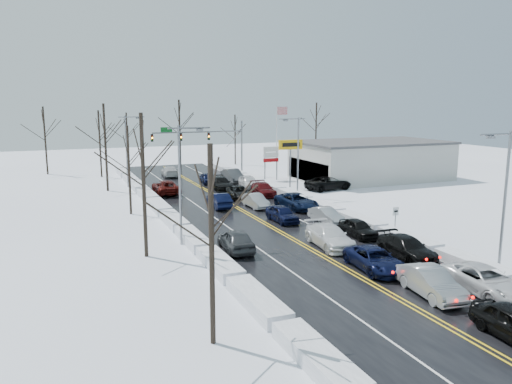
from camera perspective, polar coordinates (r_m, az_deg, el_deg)
name	(u,v)px	position (r m, az deg, el deg)	size (l,w,h in m)	color
ground	(263,223)	(44.88, 0.85, -3.51)	(160.00, 160.00, 0.00)	white
road_surface	(255,218)	(46.67, -0.11, -2.96)	(14.00, 84.00, 0.01)	black
snow_bank_left	(175,225)	(44.45, -9.24, -3.78)	(1.47, 72.00, 0.73)	white
snow_bank_right	(326,211)	(49.97, 7.99, -2.18)	(1.47, 72.00, 0.73)	white
traffic_signal_mast	(208,139)	(71.30, -5.47, 6.05)	(13.28, 0.39, 8.00)	slate
tires_plus_sign	(290,148)	(62.77, 3.96, 5.05)	(3.20, 0.34, 6.00)	slate
used_vehicles_sign	(271,156)	(68.35, 1.72, 4.10)	(2.20, 0.22, 4.65)	slate
speed_limit_sign	(396,216)	(41.87, 15.66, -2.62)	(0.55, 0.09, 2.35)	slate
flagpole	(278,133)	(77.31, 2.49, 6.75)	(1.87, 1.20, 10.00)	silver
dealership_building	(371,160)	(71.61, 12.96, 3.59)	(20.40, 12.40, 5.30)	#B7B8B2
streetlight_se	(503,191)	(34.11, 26.41, 0.08)	(3.20, 0.25, 9.00)	slate
streetlight_ne	(296,150)	(56.42, 4.65, 4.78)	(3.20, 0.25, 9.00)	slate
streetlight_sw	(182,175)	(37.53, -8.42, 1.90)	(3.20, 0.25, 9.00)	slate
streetlight_nw	(128,145)	(64.90, -14.43, 5.21)	(3.20, 0.25, 9.00)	slate
tree_left_a	(211,207)	(21.45, -5.17, -1.69)	(3.60, 3.60, 9.00)	#2D231C
tree_left_b	(143,157)	(34.73, -12.84, 3.87)	(4.00, 4.00, 10.00)	#2D231C
tree_left_c	(128,153)	(48.76, -14.39, 4.36)	(3.40, 3.40, 8.50)	#2D231C
tree_left_d	(105,130)	(62.44, -16.91, 6.77)	(4.20, 4.20, 10.50)	#2D231C
tree_left_e	(99,131)	(74.45, -17.48, 6.70)	(3.80, 3.80, 9.50)	#2D231C
tree_far_a	(44,127)	(80.16, -23.04, 6.83)	(4.00, 4.00, 10.00)	#2D231C
tree_far_b	(127,130)	(81.95, -14.54, 6.89)	(3.60, 3.60, 9.00)	#2D231C
tree_far_c	(179,121)	(81.41, -8.75, 8.06)	(4.40, 4.40, 11.00)	#2D231C
tree_far_d	(235,130)	(85.81, -2.41, 7.12)	(3.40, 3.40, 8.50)	#2D231C
tree_far_e	(316,120)	(92.85, 6.90, 8.16)	(4.20, 4.20, 10.50)	#2D231C
queued_car_1	(430,296)	(30.17, 19.27, -11.12)	(1.67, 4.80, 1.58)	#969A9E
queued_car_2	(375,270)	(33.48, 13.39, -8.67)	(2.35, 5.10, 1.42)	black
queued_car_3	(329,246)	(38.04, 8.38, -6.18)	(2.23, 5.50, 1.59)	white
queued_car_4	(282,222)	(45.28, 2.99, -3.40)	(1.74, 4.32, 1.47)	black
queued_car_5	(255,207)	(51.22, -0.06, -1.77)	(1.48, 4.25, 1.40)	#A1A4A9
queued_car_6	(239,198)	(55.94, -1.97, -0.74)	(2.26, 4.91, 1.36)	black
queued_car_7	(221,190)	(61.60, -4.01, 0.27)	(2.17, 5.33, 1.55)	black
queued_car_8	(207,183)	(66.41, -5.57, 0.98)	(1.61, 4.01, 1.37)	black
queued_car_10	(484,293)	(31.71, 24.59, -10.44)	(2.51, 5.45, 1.52)	silver
queued_car_11	(406,258)	(36.49, 16.82, -7.24)	(2.10, 5.17, 1.50)	black
queued_car_12	(358,236)	(41.17, 11.57, -5.00)	(1.67, 4.15, 1.41)	black
queued_car_13	(326,222)	(45.46, 7.99, -3.43)	(1.40, 4.02, 1.33)	#ACB0B5
queued_car_14	(296,209)	(50.75, 4.64, -1.92)	(2.58, 5.60, 1.56)	black
queued_car_15	(263,195)	(57.72, 0.83, -0.39)	(2.05, 5.04, 1.46)	#45090B
queued_car_16	(249,188)	(62.63, -0.83, 0.46)	(1.88, 4.67, 1.59)	silver
queued_car_17	(233,182)	(67.43, -2.65, 1.16)	(1.82, 5.21, 1.72)	#404245
oncoming_car_0	(219,208)	(51.28, -4.21, -1.78)	(1.61, 4.62, 1.52)	black
oncoming_car_1	(166,194)	(59.57, -10.22, -0.22)	(2.68, 5.81, 1.61)	#4E0E0A
oncoming_car_2	(170,176)	(73.32, -9.82, 1.76)	(2.12, 5.21, 1.51)	silver
oncoming_car_3	(236,250)	(36.71, -2.31, -6.69)	(1.91, 4.75, 1.62)	#414447
parked_car_0	(328,190)	(62.09, 8.26, 0.27)	(2.75, 5.97, 1.66)	black
parked_car_1	(335,184)	(66.67, 9.04, 0.94)	(2.38, 5.86, 1.70)	#404346
parked_car_2	(304,179)	(69.94, 5.55, 1.45)	(1.86, 4.62, 1.57)	black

